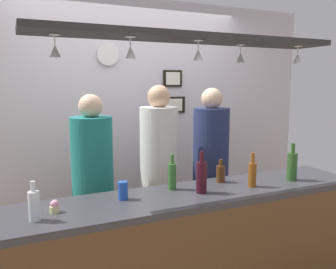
% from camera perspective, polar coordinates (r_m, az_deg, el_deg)
% --- Properties ---
extents(back_wall, '(4.40, 0.06, 2.60)m').
position_cam_1_polar(back_wall, '(3.76, -6.30, 1.81)').
color(back_wall, silver).
rests_on(back_wall, ground_plane).
extents(bar_counter, '(2.70, 0.55, 0.96)m').
position_cam_1_polar(bar_counter, '(2.51, 5.92, -17.04)').
color(bar_counter, '#38383D').
rests_on(bar_counter, ground_plane).
extents(overhead_glass_rack, '(2.20, 0.36, 0.04)m').
position_cam_1_polar(overhead_glass_rack, '(2.46, 3.99, 15.49)').
color(overhead_glass_rack, black).
extents(hanging_wineglass_far_left, '(0.07, 0.07, 0.13)m').
position_cam_1_polar(hanging_wineglass_far_left, '(2.22, -17.98, 12.98)').
color(hanging_wineglass_far_left, silver).
rests_on(hanging_wineglass_far_left, overhead_glass_rack).
extents(hanging_wineglass_left, '(0.07, 0.07, 0.13)m').
position_cam_1_polar(hanging_wineglass_left, '(2.22, -6.16, 13.33)').
color(hanging_wineglass_left, silver).
rests_on(hanging_wineglass_left, overhead_glass_rack).
extents(hanging_wineglass_center_left, '(0.07, 0.07, 0.13)m').
position_cam_1_polar(hanging_wineglass_center_left, '(2.40, 4.95, 12.98)').
color(hanging_wineglass_center_left, silver).
rests_on(hanging_wineglass_center_left, overhead_glass_rack).
extents(hanging_wineglass_center, '(0.07, 0.07, 0.13)m').
position_cam_1_polar(hanging_wineglass_center, '(2.71, 11.73, 12.31)').
color(hanging_wineglass_center, silver).
rests_on(hanging_wineglass_center, overhead_glass_rack).
extents(hanging_wineglass_center_right, '(0.07, 0.07, 0.13)m').
position_cam_1_polar(hanging_wineglass_center_right, '(2.93, 20.41, 11.66)').
color(hanging_wineglass_center_right, silver).
rests_on(hanging_wineglass_center_right, overhead_glass_rack).
extents(person_left_teal_shirt, '(0.34, 0.34, 1.64)m').
position_cam_1_polar(person_left_teal_shirt, '(2.95, -12.21, -6.30)').
color(person_left_teal_shirt, '#2D334C').
rests_on(person_left_teal_shirt, ground_plane).
extents(person_middle_white_patterned_shirt, '(0.34, 0.34, 1.71)m').
position_cam_1_polar(person_middle_white_patterned_shirt, '(3.12, -1.45, -4.47)').
color(person_middle_white_patterned_shirt, '#2D334C').
rests_on(person_middle_white_patterned_shirt, ground_plane).
extents(person_right_navy_shirt, '(0.34, 0.34, 1.69)m').
position_cam_1_polar(person_right_navy_shirt, '(3.36, 6.99, -3.90)').
color(person_right_navy_shirt, '#2D334C').
rests_on(person_right_navy_shirt, ground_plane).
extents(bottle_beer_brown_stubby, '(0.07, 0.07, 0.18)m').
position_cam_1_polar(bottle_beer_brown_stubby, '(2.78, 8.60, -6.29)').
color(bottle_beer_brown_stubby, '#512D14').
rests_on(bottle_beer_brown_stubby, bar_counter).
extents(bottle_beer_amber_tall, '(0.06, 0.06, 0.26)m').
position_cam_1_polar(bottle_beer_amber_tall, '(2.70, 13.61, -6.23)').
color(bottle_beer_amber_tall, brown).
rests_on(bottle_beer_amber_tall, bar_counter).
extents(bottle_wine_dark_red, '(0.08, 0.08, 0.30)m').
position_cam_1_polar(bottle_wine_dark_red, '(2.49, 5.50, -6.86)').
color(bottle_wine_dark_red, '#380F19').
rests_on(bottle_wine_dark_red, bar_counter).
extents(bottle_champagne_green, '(0.08, 0.08, 0.30)m').
position_cam_1_polar(bottle_champagne_green, '(2.96, 19.61, -4.82)').
color(bottle_champagne_green, '#2D5623').
rests_on(bottle_champagne_green, bar_counter).
extents(bottle_soda_clear, '(0.06, 0.06, 0.23)m').
position_cam_1_polar(bottle_soda_clear, '(2.14, -21.05, -10.70)').
color(bottle_soda_clear, silver).
rests_on(bottle_soda_clear, bar_counter).
extents(bottle_beer_green_import, '(0.06, 0.06, 0.26)m').
position_cam_1_polar(bottle_beer_green_import, '(2.56, 0.67, -6.72)').
color(bottle_beer_green_import, '#336B2D').
rests_on(bottle_beer_green_import, bar_counter).
extents(drink_can, '(0.07, 0.07, 0.12)m').
position_cam_1_polar(drink_can, '(2.37, -7.38, -9.07)').
color(drink_can, '#1E4CB2').
rests_on(drink_can, bar_counter).
extents(cupcake, '(0.06, 0.06, 0.08)m').
position_cam_1_polar(cupcake, '(2.25, -18.03, -11.15)').
color(cupcake, beige).
rests_on(cupcake, bar_counter).
extents(picture_frame_lower_pair, '(0.30, 0.02, 0.18)m').
position_cam_1_polar(picture_frame_lower_pair, '(3.88, 0.74, 4.86)').
color(picture_frame_lower_pair, black).
rests_on(picture_frame_lower_pair, back_wall).
extents(picture_frame_upper_small, '(0.22, 0.02, 0.18)m').
position_cam_1_polar(picture_frame_upper_small, '(3.87, 0.76, 9.14)').
color(picture_frame_upper_small, black).
rests_on(picture_frame_upper_small, back_wall).
extents(wall_clock, '(0.22, 0.03, 0.22)m').
position_cam_1_polar(wall_clock, '(3.63, -9.82, 12.77)').
color(wall_clock, white).
rests_on(wall_clock, back_wall).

